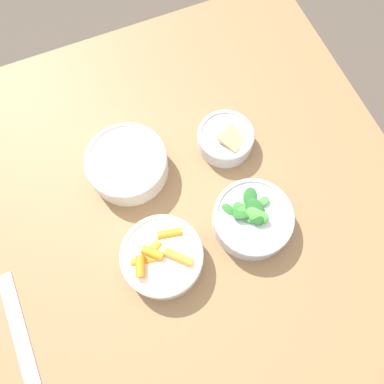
{
  "coord_description": "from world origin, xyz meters",
  "views": [
    {
      "loc": [
        -0.22,
        0.1,
        1.53
      ],
      "look_at": [
        0.02,
        -0.01,
        0.8
      ],
      "focal_mm": 35.0,
      "sensor_mm": 36.0,
      "label": 1
    }
  ],
  "objects": [
    {
      "name": "bowl_greens",
      "position": [
        -0.08,
        -0.1,
        0.8
      ],
      "size": [
        0.16,
        0.16,
        0.08
      ],
      "color": "silver",
      "rests_on": "dining_table"
    },
    {
      "name": "bowl_carrots",
      "position": [
        -0.08,
        0.1,
        0.79
      ],
      "size": [
        0.16,
        0.16,
        0.07
      ],
      "color": "silver",
      "rests_on": "dining_table"
    },
    {
      "name": "dining_table",
      "position": [
        0.0,
        0.0,
        0.65
      ],
      "size": [
        1.03,
        0.95,
        0.77
      ],
      "color": "olive",
      "rests_on": "ground_plane"
    },
    {
      "name": "ground_plane",
      "position": [
        0.0,
        0.0,
        0.0
      ],
      "size": [
        10.0,
        10.0,
        0.0
      ],
      "primitive_type": "plane",
      "color": "#4C4238"
    },
    {
      "name": "ruler",
      "position": [
        -0.12,
        0.41,
        0.77
      ],
      "size": [
        0.27,
        0.03,
        0.0
      ],
      "color": "#EFB7C6",
      "rests_on": "dining_table"
    },
    {
      "name": "bowl_beans_hotdog",
      "position": [
        0.13,
        0.1,
        0.79
      ],
      "size": [
        0.17,
        0.17,
        0.06
      ],
      "color": "silver",
      "rests_on": "dining_table"
    },
    {
      "name": "bowl_cookies",
      "position": [
        0.11,
        -0.12,
        0.79
      ],
      "size": [
        0.13,
        0.13,
        0.06
      ],
      "color": "silver",
      "rests_on": "dining_table"
    }
  ]
}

